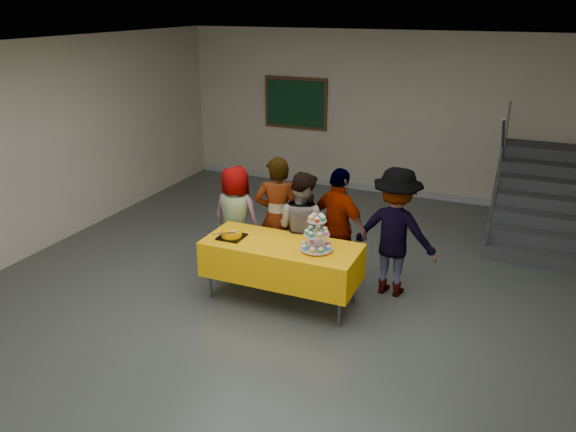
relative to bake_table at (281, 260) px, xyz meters
name	(u,v)px	position (x,y,z in m)	size (l,w,h in m)	color
room_shell	(276,138)	(0.10, -0.36, 1.57)	(10.00, 10.04, 3.02)	#4C514C
bake_table	(281,260)	(0.00, 0.00, 0.00)	(1.88, 0.78, 0.77)	#595960
cupcake_stand	(317,236)	(0.45, -0.02, 0.39)	(0.38, 0.38, 0.44)	silver
bear_cake	(232,233)	(-0.63, -0.07, 0.27)	(0.32, 0.36, 0.12)	black
schoolchild_a	(236,218)	(-0.96, 0.65, 0.16)	(0.70, 0.46, 1.44)	slate
schoolchild_b	(278,218)	(-0.33, 0.63, 0.27)	(0.60, 0.39, 1.65)	#5C5C65
schoolchild_c	(302,228)	(0.03, 0.58, 0.20)	(0.73, 0.57, 1.50)	slate
schoolchild_d	(339,227)	(0.47, 0.75, 0.22)	(0.91, 0.38, 1.55)	#5C5B65
schoolchild_e	(395,232)	(1.19, 0.77, 0.26)	(1.06, 0.61, 1.64)	slate
staircase	(536,200)	(2.80, 3.75, -0.07)	(1.30, 2.40, 2.04)	#424447
noticeboard	(296,103)	(-1.72, 4.58, 1.04)	(1.30, 0.05, 1.00)	#472B16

